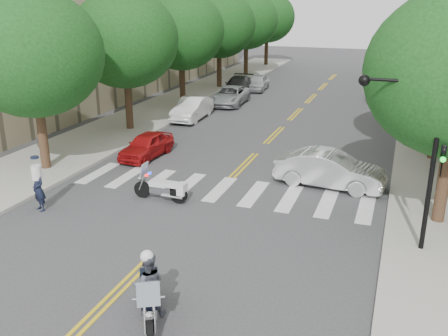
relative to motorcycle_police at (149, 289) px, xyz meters
The scene contains 24 objects.
ground 3.32m from the motorcycle_police, 118.23° to the left, with size 140.00×140.00×0.00m, color #38383A.
sidewalk_left 27.15m from the motorcycle_police, 113.93° to the left, with size 5.00×60.00×0.15m, color #9E9991.
sidewalk_right 26.08m from the motorcycle_police, 72.14° to the left, with size 5.00×60.00×0.15m, color #9E9991.
tree_l_0 14.33m from the motorcycle_police, 139.48° to the left, with size 6.40×6.40×8.45m.
tree_l_1 20.26m from the motorcycle_police, 121.52° to the left, with size 6.40×6.40×8.45m.
tree_l_2 27.26m from the motorcycle_police, 112.56° to the left, with size 6.40×6.40×8.45m.
tree_l_3 34.70m from the motorcycle_police, 107.44° to the left, with size 6.40×6.40×8.45m.
tree_l_4 42.34m from the motorcycle_police, 104.18° to the left, with size 6.40×6.40×8.45m.
tree_l_5 50.10m from the motorcycle_police, 101.92° to the left, with size 6.40×6.40×8.45m.
tree_r_1 18.90m from the motorcycle_police, 66.55° to the left, with size 6.40×6.40×8.45m.
tree_r_2 26.27m from the motorcycle_police, 73.62° to the left, with size 6.40×6.40×8.45m.
tree_r_3 33.93m from the motorcycle_police, 77.47° to the left, with size 6.40×6.40×8.45m.
tree_r_4 41.71m from the motorcycle_police, 79.87° to the left, with size 6.40×6.40×8.45m.
tree_r_5 49.57m from the motorcycle_police, 81.50° to the left, with size 6.40×6.40×8.45m.
traffic_signal_pole 9.28m from the motorcycle_police, 45.43° to the left, with size 2.82×0.42×6.00m.
motorcycle_police is the anchor object (origin of this frame).
motorcycle_parked 8.02m from the motorcycle_police, 113.53° to the left, with size 2.40×0.53×1.55m.
officer_standing 8.82m from the motorcycle_police, 146.96° to the left, with size 0.66×0.43×1.80m, color black.
convertible 11.68m from the motorcycle_police, 75.58° to the left, with size 1.67×4.78×1.57m, color silver.
parked_car_a 14.02m from the motorcycle_police, 118.59° to the left, with size 1.52×3.79×1.29m, color #AC1214.
parked_car_b 22.23m from the motorcycle_police, 110.57° to the left, with size 1.58×4.53×1.49m, color white.
parked_car_c 27.22m from the motorcycle_police, 104.89° to the left, with size 2.29×4.97×1.38m, color #979A9F.
parked_car_d 31.67m from the motorcycle_police, 104.27° to the left, with size 2.02×4.97×1.44m, color black.
parked_car_e 33.60m from the motorcycle_police, 101.52° to the left, with size 1.62×4.02×1.37m, color #ADAEB2.
Camera 1 is at (7.08, -12.53, 8.07)m, focal length 40.00 mm.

